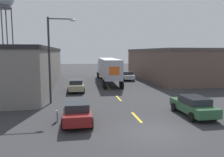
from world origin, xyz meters
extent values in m
plane|color=#333335|center=(0.00, 0.00, 0.00)|extent=(160.00, 160.00, 0.00)
cube|color=gold|center=(0.00, 3.33, 0.00)|extent=(0.20, 2.71, 0.01)
cube|color=gold|center=(0.00, 10.32, 0.00)|extent=(0.20, 2.71, 0.01)
cube|color=gold|center=(0.00, 17.32, 0.00)|extent=(0.20, 2.71, 0.01)
cube|color=slate|center=(-12.95, 21.25, 2.63)|extent=(10.57, 28.70, 5.26)
cube|color=#232326|center=(-12.95, 21.25, 5.46)|extent=(10.77, 28.90, 0.40)
cube|color=brown|center=(13.31, 25.76, 2.59)|extent=(11.30, 22.33, 5.18)
cube|color=#4C4742|center=(13.31, 25.76, 5.38)|extent=(11.50, 22.53, 0.40)
cube|color=silver|center=(0.99, 29.77, 1.90)|extent=(2.45, 3.17, 2.75)
cube|color=#A8A8B2|center=(0.69, 21.72, 2.55)|extent=(2.93, 12.53, 2.78)
cube|color=#E55619|center=(0.45, 15.49, 2.55)|extent=(1.35, 0.08, 1.11)
cylinder|color=black|center=(2.24, 30.11, 0.53)|extent=(0.32, 1.07, 1.06)
cylinder|color=black|center=(-0.22, 30.20, 0.53)|extent=(0.32, 1.07, 1.06)
cylinder|color=black|center=(2.19, 28.88, 0.53)|extent=(0.32, 1.07, 1.06)
cylinder|color=black|center=(-0.27, 28.97, 0.53)|extent=(0.32, 1.07, 1.06)
cylinder|color=black|center=(1.77, 17.65, 0.53)|extent=(0.32, 1.07, 1.06)
cylinder|color=black|center=(-0.69, 17.75, 0.53)|extent=(0.32, 1.07, 1.06)
cylinder|color=black|center=(1.71, 16.26, 0.53)|extent=(0.32, 1.07, 1.06)
cylinder|color=black|center=(-0.75, 16.35, 0.53)|extent=(0.32, 1.07, 1.06)
cube|color=tan|center=(-4.55, 15.39, 0.69)|extent=(1.84, 4.63, 0.69)
cube|color=#23282D|center=(-4.55, 15.25, 1.29)|extent=(1.62, 2.41, 0.51)
cylinder|color=black|center=(-3.63, 16.82, 0.35)|extent=(0.22, 0.70, 0.70)
cylinder|color=black|center=(-5.47, 16.82, 0.35)|extent=(0.22, 0.70, 0.70)
cylinder|color=black|center=(-3.63, 13.95, 0.35)|extent=(0.22, 0.70, 0.70)
cylinder|color=black|center=(-5.47, 13.95, 0.35)|extent=(0.22, 0.70, 0.70)
cube|color=silver|center=(4.55, 25.48, 0.69)|extent=(1.84, 4.63, 0.69)
cube|color=#23282D|center=(4.55, 25.34, 1.29)|extent=(1.62, 2.41, 0.51)
cylinder|color=black|center=(5.47, 26.91, 0.35)|extent=(0.22, 0.70, 0.70)
cylinder|color=black|center=(3.63, 26.91, 0.35)|extent=(0.22, 0.70, 0.70)
cylinder|color=black|center=(5.47, 24.04, 0.35)|extent=(0.22, 0.70, 0.70)
cylinder|color=black|center=(3.63, 24.04, 0.35)|extent=(0.22, 0.70, 0.70)
cube|color=maroon|center=(-4.55, 2.90, 0.69)|extent=(1.84, 4.63, 0.69)
cube|color=#23282D|center=(-4.55, 2.76, 1.29)|extent=(1.62, 2.41, 0.51)
cylinder|color=black|center=(-3.63, 4.34, 0.35)|extent=(0.22, 0.70, 0.70)
cylinder|color=black|center=(-5.47, 4.34, 0.35)|extent=(0.22, 0.70, 0.70)
cylinder|color=black|center=(-3.63, 1.47, 0.35)|extent=(0.22, 0.70, 0.70)
cylinder|color=black|center=(-5.47, 1.47, 0.35)|extent=(0.22, 0.70, 0.70)
cube|color=#2D5B38|center=(4.55, 3.04, 0.69)|extent=(1.84, 4.63, 0.69)
cube|color=#23282D|center=(4.55, 2.90, 1.29)|extent=(1.62, 2.41, 0.51)
cylinder|color=black|center=(5.47, 4.47, 0.35)|extent=(0.22, 0.70, 0.70)
cylinder|color=black|center=(3.63, 4.47, 0.35)|extent=(0.22, 0.70, 0.70)
cylinder|color=black|center=(5.47, 1.60, 0.35)|extent=(0.22, 0.70, 0.70)
cylinder|color=black|center=(3.63, 1.60, 0.35)|extent=(0.22, 0.70, 0.70)
cylinder|color=#47474C|center=(-19.19, 43.71, 7.75)|extent=(0.28, 0.28, 15.49)
cylinder|color=#47474C|center=(-20.92, 45.44, 7.75)|extent=(0.28, 0.28, 15.49)
cylinder|color=#47474C|center=(-20.92, 41.97, 7.75)|extent=(0.28, 0.28, 15.49)
cylinder|color=#4C4C51|center=(-20.92, 43.71, 15.29)|extent=(3.75, 3.75, 0.30)
cylinder|color=#2D2D30|center=(-7.06, 9.24, 4.15)|extent=(0.20, 0.20, 8.31)
cylinder|color=#2D2D30|center=(-5.92, 9.24, 8.16)|extent=(2.29, 0.11, 0.11)
ellipsoid|color=silver|center=(-4.77, 9.24, 8.06)|extent=(0.56, 0.32, 0.22)
cylinder|color=silver|center=(-6.03, 3.25, 0.35)|extent=(0.22, 0.22, 0.69)
sphere|color=silver|center=(-6.03, 3.25, 0.75)|extent=(0.20, 0.20, 0.20)
camera|label=1|loc=(-4.65, -12.54, 5.04)|focal=35.00mm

